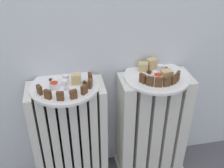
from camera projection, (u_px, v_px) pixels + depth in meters
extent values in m
cube|color=silver|center=(37.00, 139.00, 1.27)|extent=(0.03, 0.17, 0.53)
cube|color=silver|center=(47.00, 138.00, 1.27)|extent=(0.03, 0.17, 0.53)
cube|color=silver|center=(56.00, 136.00, 1.28)|extent=(0.03, 0.17, 0.53)
cube|color=silver|center=(65.00, 135.00, 1.29)|extent=(0.03, 0.17, 0.53)
cube|color=silver|center=(75.00, 134.00, 1.30)|extent=(0.03, 0.17, 0.53)
cube|color=silver|center=(84.00, 133.00, 1.30)|extent=(0.03, 0.17, 0.53)
cube|color=silver|center=(93.00, 131.00, 1.31)|extent=(0.03, 0.17, 0.53)
cube|color=silver|center=(102.00, 130.00, 1.32)|extent=(0.03, 0.17, 0.53)
cube|color=silver|center=(148.00, 163.00, 1.51)|extent=(0.35, 0.17, 0.03)
cube|color=silver|center=(125.00, 127.00, 1.34)|extent=(0.05, 0.17, 0.53)
cube|color=silver|center=(139.00, 125.00, 1.35)|extent=(0.05, 0.17, 0.53)
cube|color=silver|center=(152.00, 124.00, 1.36)|extent=(0.05, 0.17, 0.53)
cube|color=silver|center=(165.00, 122.00, 1.37)|extent=(0.05, 0.17, 0.53)
cube|color=silver|center=(178.00, 120.00, 1.38)|extent=(0.05, 0.17, 0.53)
cylinder|color=white|center=(65.00, 86.00, 1.15)|extent=(0.29, 0.29, 0.01)
cylinder|color=white|center=(157.00, 77.00, 1.21)|extent=(0.29, 0.29, 0.01)
cube|color=#56351E|center=(39.00, 90.00, 1.08)|extent=(0.02, 0.03, 0.04)
cube|color=#56351E|center=(48.00, 94.00, 1.05)|extent=(0.03, 0.03, 0.04)
cube|color=#56351E|center=(60.00, 96.00, 1.04)|extent=(0.03, 0.02, 0.04)
cube|color=#56351E|center=(73.00, 94.00, 1.05)|extent=(0.03, 0.02, 0.04)
cube|color=#56351E|center=(84.00, 90.00, 1.08)|extent=(0.03, 0.03, 0.04)
cube|color=#56351E|center=(90.00, 83.00, 1.12)|extent=(0.02, 0.03, 0.04)
cube|color=#56351E|center=(90.00, 77.00, 1.16)|extent=(0.02, 0.03, 0.04)
cube|color=tan|center=(76.00, 79.00, 1.14)|extent=(0.04, 0.04, 0.04)
cube|color=white|center=(76.00, 76.00, 1.19)|extent=(0.03, 0.03, 0.02)
cube|color=white|center=(65.00, 82.00, 1.14)|extent=(0.03, 0.03, 0.02)
cube|color=white|center=(55.00, 82.00, 1.15)|extent=(0.03, 0.03, 0.02)
cube|color=white|center=(66.00, 77.00, 1.18)|extent=(0.03, 0.03, 0.02)
ellipsoid|color=#3D1E0F|center=(51.00, 80.00, 1.16)|extent=(0.03, 0.03, 0.02)
ellipsoid|color=#3D1E0F|center=(85.00, 83.00, 1.14)|extent=(0.02, 0.03, 0.02)
cylinder|color=white|center=(54.00, 86.00, 1.12)|extent=(0.04, 0.04, 0.03)
cylinder|color=red|center=(54.00, 84.00, 1.11)|extent=(0.03, 0.03, 0.01)
cube|color=#56351E|center=(143.00, 78.00, 1.15)|extent=(0.03, 0.03, 0.04)
cube|color=#56351E|center=(150.00, 81.00, 1.13)|extent=(0.03, 0.03, 0.04)
cube|color=#56351E|center=(159.00, 82.00, 1.12)|extent=(0.03, 0.02, 0.04)
cube|color=#56351E|center=(167.00, 82.00, 1.13)|extent=(0.03, 0.02, 0.04)
cube|color=#56351E|center=(174.00, 80.00, 1.14)|extent=(0.03, 0.03, 0.04)
cube|color=#56351E|center=(178.00, 76.00, 1.16)|extent=(0.03, 0.03, 0.04)
cube|color=tan|center=(152.00, 64.00, 1.25)|extent=(0.05, 0.04, 0.05)
cube|color=tan|center=(166.00, 74.00, 1.18)|extent=(0.05, 0.04, 0.04)
cube|color=tan|center=(143.00, 67.00, 1.24)|extent=(0.05, 0.04, 0.04)
cube|color=white|center=(160.00, 68.00, 1.25)|extent=(0.03, 0.03, 0.03)
cube|color=white|center=(155.00, 74.00, 1.20)|extent=(0.03, 0.03, 0.02)
ellipsoid|color=#3D1E0F|center=(149.00, 72.00, 1.22)|extent=(0.02, 0.02, 0.01)
ellipsoid|color=#3D1E0F|center=(165.00, 71.00, 1.23)|extent=(0.03, 0.03, 0.02)
ellipsoid|color=#3D1E0F|center=(166.00, 69.00, 1.25)|extent=(0.03, 0.03, 0.02)
cylinder|color=white|center=(158.00, 77.00, 1.18)|extent=(0.04, 0.04, 0.02)
cylinder|color=red|center=(158.00, 76.00, 1.17)|extent=(0.03, 0.03, 0.01)
cube|color=#B7B7BC|center=(71.00, 95.00, 1.08)|extent=(0.02, 0.06, 0.00)
cube|color=#B7B7BC|center=(67.00, 89.00, 1.12)|extent=(0.03, 0.03, 0.00)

